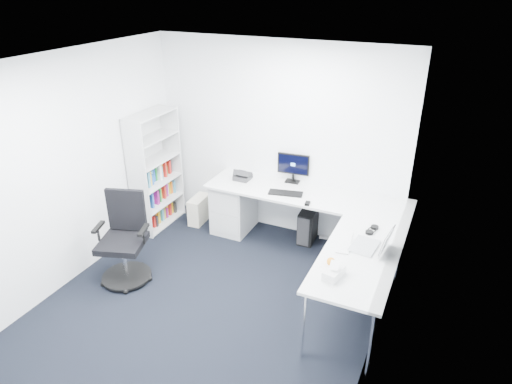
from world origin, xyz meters
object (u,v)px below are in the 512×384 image
at_px(l_desk, 295,232).
at_px(bookshelf, 156,171).
at_px(laptop, 365,236).
at_px(task_chair, 122,241).
at_px(monitor, 293,168).

xyz_separation_m(l_desk, bookshelf, (-2.17, 0.05, 0.46)).
bearing_deg(laptop, l_desk, 154.00).
distance_m(l_desk, bookshelf, 2.22).
distance_m(bookshelf, task_chair, 1.46).
bearing_deg(l_desk, task_chair, -142.94).
xyz_separation_m(l_desk, task_chair, (-1.72, -1.30, 0.16)).
distance_m(task_chair, monitor, 2.45).
relative_size(task_chair, monitor, 2.52).
bearing_deg(bookshelf, task_chair, -71.47).
relative_size(l_desk, laptop, 7.28).
relative_size(monitor, laptop, 1.18).
bearing_deg(monitor, l_desk, -70.53).
height_order(l_desk, laptop, laptop).
bearing_deg(monitor, laptop, -49.50).
distance_m(task_chair, laptop, 2.82).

